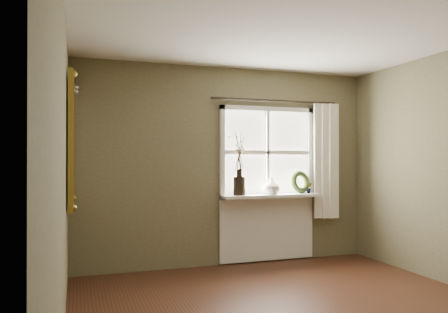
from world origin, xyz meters
TOP-DOWN VIEW (x-y plane):
  - ceiling at (0.00, 0.00)m, footprint 4.50×4.50m
  - wall_back at (0.00, 2.30)m, footprint 4.00×0.10m
  - wall_left at (-2.05, 0.00)m, footprint 0.10×4.50m
  - window_frame at (0.55, 2.23)m, footprint 1.36×0.06m
  - window_sill at (0.55, 2.12)m, footprint 1.36×0.26m
  - window_apron at (0.55, 2.23)m, footprint 1.36×0.04m
  - dark_jug at (0.10, 2.12)m, footprint 0.22×0.22m
  - cream_vase at (0.57, 2.12)m, footprint 0.27×0.27m
  - wreath at (1.02, 2.16)m, footprint 0.34×0.22m
  - potted_plant_left at (0.09, 2.12)m, footprint 0.09×0.08m
  - potted_plant_right at (1.13, 2.12)m, footprint 0.09×0.07m
  - curtain at (1.39, 2.13)m, footprint 0.36×0.12m
  - curtain_rod at (0.65, 2.17)m, footprint 1.84×0.03m
  - gilt_mirror at (-1.96, 1.70)m, footprint 0.10×1.15m

SIDE VIEW (x-z plane):
  - window_apron at x=0.55m, z-range 0.02..0.90m
  - window_sill at x=0.55m, z-range 0.88..0.92m
  - potted_plant_left at x=0.09m, z-range 0.92..1.07m
  - potted_plant_right at x=1.13m, z-range 0.92..1.07m
  - cream_vase at x=0.57m, z-range 0.92..1.15m
  - wreath at x=1.02m, z-range 0.88..1.20m
  - dark_jug at x=0.10m, z-range 0.92..1.16m
  - wall_back at x=0.00m, z-range 0.00..2.60m
  - wall_left at x=-2.05m, z-range 0.00..2.60m
  - curtain at x=1.39m, z-range 0.57..2.16m
  - window_frame at x=0.55m, z-range 0.86..2.10m
  - gilt_mirror at x=-1.96m, z-range 0.88..2.25m
  - curtain_rod at x=0.65m, z-range 2.16..2.20m
  - ceiling at x=0.00m, z-range 2.60..2.60m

